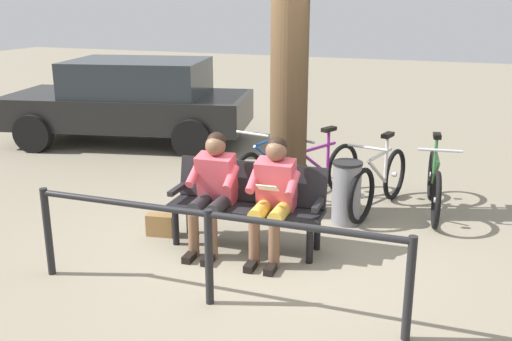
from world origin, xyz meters
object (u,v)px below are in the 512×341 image
Objects in this scene: bicycle_silver at (434,184)px; handbag at (161,225)px; bicycle_black at (379,182)px; person_companion at (213,186)px; bicycle_red at (270,166)px; bench at (248,199)px; bicycle_green at (319,174)px; tree_trunk at (289,85)px; litter_bin at (346,193)px; person_reading at (273,192)px; parked_car at (132,99)px.

handbag is at bearing -63.85° from bicycle_silver.
handbag is 0.18× the size of bicycle_black.
person_companion is 1.90m from bicycle_red.
bench is 1.04× the size of bicycle_green.
tree_trunk is 1.64m from bicycle_black.
bicycle_silver is (-0.91, -0.72, -0.01)m from litter_bin.
bicycle_silver reaches higher than handbag.
litter_bin is (-1.81, -1.09, 0.25)m from handbag.
person_reading is 1.26m from litter_bin.
person_reading is at bearing 179.95° from person_companion.
bench is at bearing -23.03° from bicycle_black.
tree_trunk is 1.40m from litter_bin.
parked_car is at bearing -33.67° from tree_trunk.
litter_bin is 0.80m from bicycle_green.
parked_car reaches higher than bicycle_red.
bicycle_black is at bearing -132.67° from person_companion.
person_reading is at bearing 124.42° from parked_car.
handbag is at bearing -14.02° from bicycle_green.
bicycle_red is at bearing -75.45° from bicycle_green.
parked_car reaches higher than person_reading.
bicycle_red is at bearing -80.57° from bench.
person_companion is (0.64, 0.03, -0.00)m from person_reading.
person_companion is 1.64× the size of litter_bin.
tree_trunk is (-0.10, -1.04, 1.05)m from bench.
bicycle_green is 0.95× the size of bicycle_red.
bench reaches higher than litter_bin.
bicycle_red is (0.36, -1.70, -0.15)m from bench.
bicycle_green is (0.78, -0.08, 0.00)m from bicycle_black.
tree_trunk is 4.48m from parked_car.
person_companion is 1.90m from bicycle_green.
bicycle_black is 1.00× the size of bicycle_red.
person_companion reaches higher than bicycle_red.
person_reading is 2.33m from bicycle_silver.
tree_trunk is 1.99× the size of bicycle_green.
person_reading reaches higher than bicycle_green.
litter_bin is 0.44× the size of bicycle_black.
parked_car is at bearing -92.41° from bicycle_green.
bicycle_red reaches higher than handbag.
bench is at bearing 25.04° from bicycle_red.
tree_trunk is at bearing -76.15° from bicycle_silver.
person_reading is at bearing 65.69° from litter_bin.
handbag is 0.18× the size of bicycle_red.
person_reading is 5.34m from parked_car.
person_reading is 0.39× the size of tree_trunk.
bicycle_black is at bearing 107.89° from bicycle_green.
bicycle_green is at bearing -51.66° from litter_bin.
litter_bin is at bearing 71.32° from bicycle_red.
bicycle_black is (-1.42, -1.69, -0.30)m from person_companion.
person_reading is at bearing -11.99° from bicycle_black.
handbag is at bearing -38.71° from bicycle_black.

